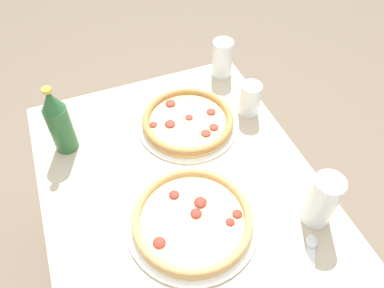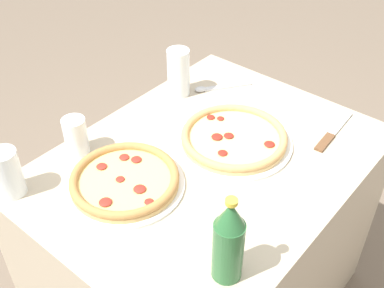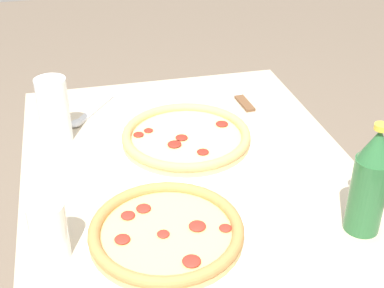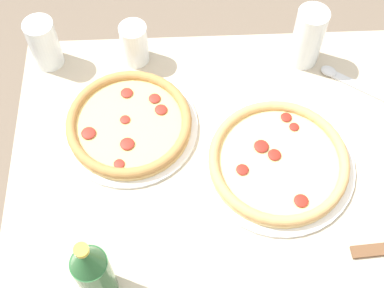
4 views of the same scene
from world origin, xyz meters
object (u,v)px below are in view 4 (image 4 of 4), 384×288
at_px(glass_red_wine, 307,40).
at_px(beer_bottle, 93,272).
at_px(pizza_veggie, 278,162).
at_px(glass_mango_juice, 135,45).
at_px(pizza_pepperoni, 129,124).
at_px(glass_orange_juice, 45,45).
at_px(spoon, 348,81).

xyz_separation_m(glass_red_wine, beer_bottle, (0.47, 0.55, 0.04)).
height_order(pizza_veggie, glass_mango_juice, glass_mango_juice).
relative_size(pizza_pepperoni, glass_red_wine, 1.97).
xyz_separation_m(pizza_pepperoni, glass_orange_juice, (0.20, -0.21, 0.04)).
xyz_separation_m(pizza_veggie, spoon, (-0.20, -0.22, -0.01)).
height_order(pizza_pepperoni, glass_mango_juice, glass_mango_juice).
relative_size(pizza_veggie, glass_red_wine, 2.13).
relative_size(glass_orange_juice, beer_bottle, 0.58).
relative_size(pizza_pepperoni, glass_orange_juice, 2.38).
height_order(pizza_veggie, spoon, pizza_veggie).
height_order(glass_mango_juice, glass_red_wine, glass_red_wine).
bearing_deg(pizza_pepperoni, glass_orange_juice, -45.59).
height_order(glass_orange_juice, beer_bottle, beer_bottle).
bearing_deg(beer_bottle, glass_mango_juice, -96.26).
distance_m(glass_orange_juice, glass_red_wine, 0.63).
bearing_deg(glass_orange_juice, glass_red_wine, 178.22).
distance_m(glass_mango_juice, beer_bottle, 0.58).
xyz_separation_m(pizza_pepperoni, glass_red_wine, (-0.43, -0.19, 0.05)).
relative_size(pizza_pepperoni, beer_bottle, 1.39).
distance_m(beer_bottle, spoon, 0.75).
bearing_deg(beer_bottle, glass_orange_juice, -75.16).
height_order(pizza_veggie, glass_orange_juice, glass_orange_juice).
distance_m(glass_mango_juice, spoon, 0.52).
relative_size(glass_mango_juice, glass_orange_juice, 0.84).
bearing_deg(glass_mango_juice, spoon, 169.47).
height_order(pizza_pepperoni, beer_bottle, beer_bottle).
xyz_separation_m(glass_mango_juice, glass_red_wine, (-0.41, 0.02, 0.02)).
relative_size(glass_orange_juice, spoon, 0.74).
height_order(glass_orange_juice, spoon, glass_orange_juice).
bearing_deg(glass_orange_juice, glass_mango_juice, 179.77).
bearing_deg(pizza_veggie, pizza_pepperoni, -18.99).
xyz_separation_m(pizza_pepperoni, spoon, (-0.53, -0.11, -0.01)).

